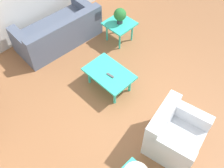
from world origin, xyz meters
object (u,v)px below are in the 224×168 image
at_px(coffee_table, 109,74).
at_px(side_table_plant, 120,25).
at_px(potted_plant, 120,15).
at_px(sofa, 59,32).
at_px(armchair, 174,134).

bearing_deg(coffee_table, side_table_plant, -54.23).
xyz_separation_m(coffee_table, side_table_plant, (0.81, -1.13, 0.06)).
relative_size(side_table_plant, potted_plant, 1.64).
xyz_separation_m(sofa, coffee_table, (-1.73, 0.12, 0.08)).
distance_m(sofa, coffee_table, 1.73).
bearing_deg(potted_plant, coffee_table, 125.77).
height_order(armchair, side_table_plant, armchair).
distance_m(sofa, side_table_plant, 1.37).
height_order(sofa, coffee_table, sofa).
height_order(coffee_table, potted_plant, potted_plant).
bearing_deg(coffee_table, potted_plant, -54.23).
bearing_deg(armchair, side_table_plant, 51.26).
distance_m(armchair, potted_plant, 2.78).
distance_m(coffee_table, potted_plant, 1.43).
bearing_deg(armchair, sofa, 74.25).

